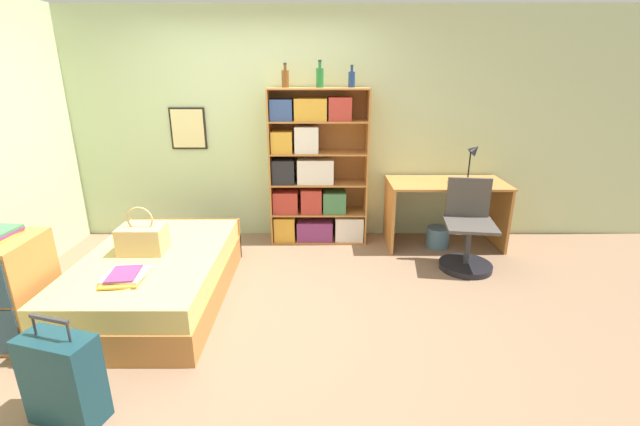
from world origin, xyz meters
TOP-DOWN VIEW (x-y plane):
  - ground_plane at (0.00, 0.00)m, footprint 14.00×14.00m
  - wall_back at (-0.00, 1.63)m, footprint 10.00×0.09m
  - bed at (-0.73, 0.02)m, footprint 1.15×1.84m
  - handbag at (-0.82, 0.05)m, footprint 0.38×0.25m
  - book_stack_on_bed at (-0.77, -0.46)m, footprint 0.31×0.38m
  - suitcase at (-0.76, -1.35)m, footprint 0.47×0.31m
  - dresser at (-1.62, -0.53)m, footprint 0.51×0.57m
  - bookcase at (0.61, 1.40)m, footprint 1.10×0.35m
  - bottle_green at (0.34, 1.42)m, footprint 0.08×0.08m
  - bottle_brown at (0.70, 1.41)m, footprint 0.08×0.08m
  - bottle_clear at (1.04, 1.44)m, footprint 0.07×0.07m
  - desk at (2.12, 1.26)m, footprint 1.29×0.65m
  - desk_lamp at (2.37, 1.24)m, footprint 0.18×0.14m
  - desk_chair at (2.20, 0.67)m, footprint 0.54×0.54m
  - waste_bin at (2.05, 1.19)m, footprint 0.26×0.26m

SIDE VIEW (x-z plane):
  - ground_plane at x=0.00m, z-range 0.00..0.00m
  - waste_bin at x=2.05m, z-range 0.00..0.23m
  - bed at x=-0.73m, z-range 0.00..0.44m
  - suitcase at x=-0.76m, z-range -0.06..0.62m
  - desk_chair at x=2.20m, z-range -0.17..0.73m
  - dresser at x=-1.62m, z-range 0.00..0.79m
  - book_stack_on_bed at x=-0.77m, z-range 0.44..0.49m
  - desk at x=2.12m, z-range 0.15..0.90m
  - handbag at x=-0.82m, z-range 0.36..0.77m
  - bookcase at x=0.61m, z-range -0.08..1.67m
  - desk_lamp at x=2.37m, z-range 0.82..1.27m
  - wall_back at x=0.00m, z-range 0.00..2.60m
  - bottle_clear at x=1.04m, z-range 1.72..1.95m
  - bottle_green at x=0.34m, z-range 1.72..1.97m
  - bottle_brown at x=0.70m, z-range 1.72..2.00m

